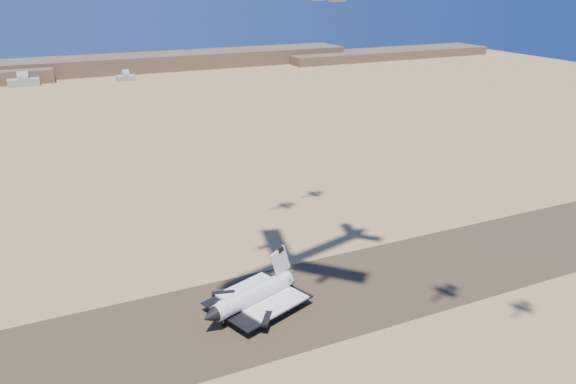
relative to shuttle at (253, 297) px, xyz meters
name	(u,v)px	position (x,y,z in m)	size (l,w,h in m)	color
ground	(261,312)	(1.96, -1.99, -5.10)	(1200.00, 1200.00, 0.00)	tan
runway	(261,312)	(1.96, -1.99, -5.07)	(600.00, 50.00, 0.06)	brown
ridgeline	(140,65)	(67.28, 525.32, 2.52)	(960.00, 90.00, 18.00)	brown
hangars	(19,83)	(-62.04, 476.45, -0.27)	(200.50, 29.50, 30.00)	#BCB7A7
shuttle	(253,297)	(0.00, 0.00, 0.00)	(39.04, 31.93, 18.99)	white
crew_a	(282,316)	(6.63, -8.14, -4.24)	(0.59, 0.39, 1.61)	orange
crew_b	(289,310)	(10.39, -5.96, -4.16)	(0.86, 0.49, 1.76)	orange
crew_c	(288,309)	(10.19, -5.42, -4.11)	(1.10, 0.56, 1.88)	orange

